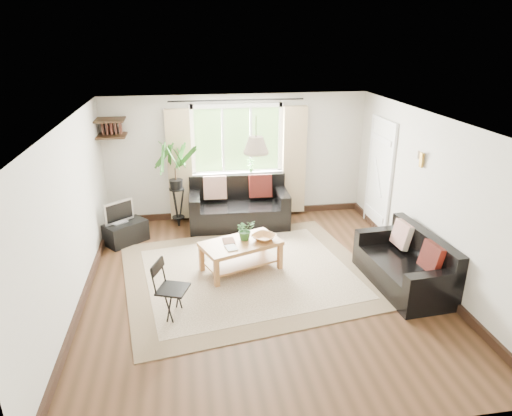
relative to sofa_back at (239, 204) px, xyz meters
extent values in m
plane|color=#331F11|center=(0.04, -2.23, -0.43)|extent=(5.50, 5.50, 0.00)
plane|color=white|center=(0.04, -2.23, 1.97)|extent=(5.50, 5.50, 0.00)
cube|color=beige|center=(0.04, 0.52, 0.77)|extent=(5.00, 0.02, 2.40)
cube|color=beige|center=(0.04, -4.98, 0.77)|extent=(5.00, 0.02, 2.40)
cube|color=beige|center=(-2.46, -2.23, 0.77)|extent=(0.02, 5.50, 2.40)
cube|color=beige|center=(2.54, -2.23, 0.77)|extent=(0.02, 5.50, 2.40)
cube|color=beige|center=(-0.08, -1.89, -0.42)|extent=(4.10, 3.67, 0.02)
cube|color=silver|center=(2.51, -0.53, 0.57)|extent=(0.06, 0.96, 2.06)
imported|color=#285923|center=(-0.10, -1.67, 0.21)|extent=(0.36, 0.33, 0.32)
imported|color=#A26B38|center=(0.17, -1.74, 0.09)|extent=(0.49, 0.49, 0.09)
imported|color=silver|center=(-0.43, -1.97, 0.06)|extent=(0.20, 0.24, 0.02)
imported|color=#553222|center=(-0.45, -1.73, 0.06)|extent=(0.19, 0.25, 0.02)
cube|color=black|center=(-2.05, -0.46, -0.24)|extent=(0.80, 0.75, 0.38)
imported|color=#2D6023|center=(0.29, 0.40, 0.63)|extent=(0.14, 0.10, 0.27)
camera|label=1|loc=(-0.93, -7.99, 3.04)|focal=32.00mm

